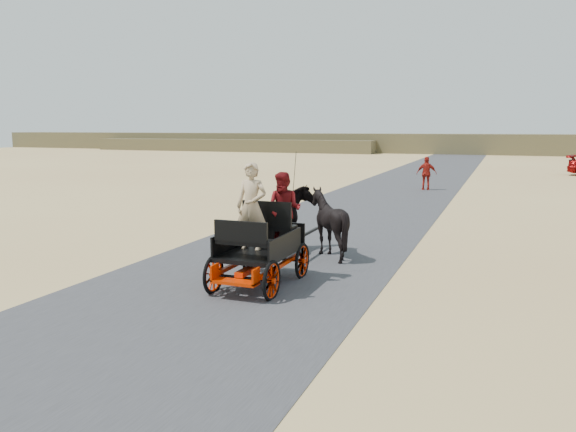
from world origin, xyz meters
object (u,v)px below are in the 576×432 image
(horse_left, at_px, (288,220))
(horse_right, at_px, (329,223))
(carriage, at_px, (260,267))
(pedestrian, at_px, (427,173))

(horse_left, height_order, horse_right, horse_right)
(carriage, distance_m, horse_right, 3.09)
(horse_right, distance_m, pedestrian, 16.29)
(pedestrian, bearing_deg, horse_left, 76.62)
(carriage, height_order, horse_left, horse_left)
(horse_left, relative_size, pedestrian, 1.16)
(horse_right, bearing_deg, horse_left, 0.00)
(horse_left, bearing_deg, carriage, 100.39)
(carriage, distance_m, horse_left, 3.09)
(carriage, xyz_separation_m, pedestrian, (0.82, 19.29, 0.50))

